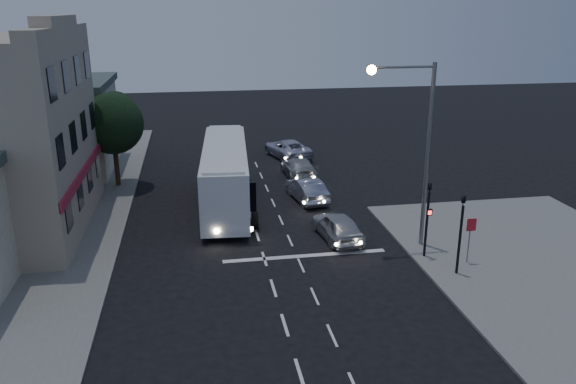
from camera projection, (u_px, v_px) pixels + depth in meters
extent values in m
plane|color=black|center=(270.00, 278.00, 25.06)|extent=(120.00, 120.00, 0.00)
cube|color=slate|center=(13.00, 229.00, 30.44)|extent=(12.00, 50.00, 0.12)
cube|color=silver|center=(300.00, 373.00, 18.50)|extent=(0.12, 1.60, 0.01)
cube|color=silver|center=(285.00, 325.00, 21.31)|extent=(0.12, 1.60, 0.01)
cube|color=silver|center=(273.00, 288.00, 24.12)|extent=(0.12, 1.60, 0.01)
cube|color=silver|center=(264.00, 259.00, 26.93)|extent=(0.12, 1.60, 0.01)
cube|color=silver|center=(257.00, 235.00, 29.74)|extent=(0.12, 1.60, 0.01)
cube|color=silver|center=(251.00, 215.00, 32.55)|extent=(0.12, 1.60, 0.01)
cube|color=silver|center=(246.00, 199.00, 35.36)|extent=(0.12, 1.60, 0.01)
cube|color=silver|center=(241.00, 185.00, 38.17)|extent=(0.12, 1.60, 0.01)
cube|color=silver|center=(238.00, 173.00, 40.97)|extent=(0.12, 1.60, 0.01)
cube|color=silver|center=(332.00, 335.00, 20.63)|extent=(0.10, 1.50, 0.01)
cube|color=silver|center=(315.00, 296.00, 23.44)|extent=(0.10, 1.50, 0.01)
cube|color=silver|center=(301.00, 265.00, 26.25)|extent=(0.10, 1.50, 0.01)
cube|color=silver|center=(290.00, 240.00, 29.06)|extent=(0.10, 1.50, 0.01)
cube|color=silver|center=(281.00, 220.00, 31.87)|extent=(0.10, 1.50, 0.01)
cube|color=silver|center=(273.00, 203.00, 34.68)|extent=(0.10, 1.50, 0.01)
cube|color=silver|center=(267.00, 188.00, 37.49)|extent=(0.10, 1.50, 0.01)
cube|color=silver|center=(261.00, 176.00, 40.30)|extent=(0.10, 1.50, 0.01)
cube|color=silver|center=(256.00, 165.00, 43.10)|extent=(0.10, 1.50, 0.01)
cube|color=silver|center=(305.00, 256.00, 27.25)|extent=(8.00, 0.35, 0.01)
cube|color=white|center=(225.00, 174.00, 33.73)|extent=(3.39, 12.33, 3.25)
cube|color=white|center=(224.00, 147.00, 33.21)|extent=(2.95, 11.90, 0.18)
cube|color=black|center=(233.00, 197.00, 27.91)|extent=(2.34, 0.29, 1.52)
cube|color=black|center=(245.00, 160.00, 34.20)|extent=(0.75, 10.13, 0.91)
cube|color=black|center=(203.00, 162.00, 33.79)|extent=(0.75, 10.13, 0.91)
cube|color=red|center=(245.00, 175.00, 35.03)|extent=(0.42, 5.57, 1.42)
cube|color=red|center=(204.00, 177.00, 34.62)|extent=(0.42, 5.57, 1.42)
cylinder|color=black|center=(208.00, 223.00, 29.99)|extent=(0.43, 1.04, 1.02)
cylinder|color=black|center=(255.00, 220.00, 30.40)|extent=(0.43, 1.04, 1.02)
cylinder|color=black|center=(204.00, 186.00, 36.36)|extent=(0.43, 1.04, 1.02)
cylinder|color=black|center=(243.00, 184.00, 36.77)|extent=(0.43, 1.04, 1.02)
cylinder|color=black|center=(203.00, 178.00, 37.98)|extent=(0.43, 1.04, 1.02)
cylinder|color=black|center=(241.00, 176.00, 38.39)|extent=(0.43, 1.04, 1.02)
cylinder|color=#FFF2CC|center=(217.00, 231.00, 28.25)|extent=(0.27, 0.07, 0.26)
cylinder|color=#FFF2CC|center=(251.00, 229.00, 28.53)|extent=(0.27, 0.07, 0.26)
imported|color=silver|center=(337.00, 226.00, 29.05)|extent=(2.18, 4.34, 1.42)
imported|color=#A2A2B1|center=(306.00, 190.00, 34.92)|extent=(2.16, 4.47, 1.41)
imported|color=#A9A9A9|center=(299.00, 168.00, 39.75)|extent=(2.10, 4.84, 1.39)
imported|color=silver|center=(287.00, 148.00, 45.05)|extent=(3.67, 5.65, 1.45)
cylinder|color=black|center=(427.00, 225.00, 26.49)|extent=(0.12, 0.12, 3.20)
imported|color=black|center=(430.00, 183.00, 25.85)|extent=(0.15, 0.18, 0.90)
cube|color=black|center=(429.00, 212.00, 26.11)|extent=(0.25, 0.12, 0.30)
cube|color=#FF0C0C|center=(430.00, 213.00, 26.04)|extent=(0.16, 0.02, 0.18)
cylinder|color=black|center=(460.00, 240.00, 24.73)|extent=(0.12, 0.12, 3.20)
imported|color=black|center=(464.00, 196.00, 24.09)|extent=(0.18, 0.15, 0.90)
cylinder|color=slate|center=(469.00, 242.00, 26.02)|extent=(0.06, 0.06, 2.00)
cube|color=red|center=(472.00, 225.00, 25.67)|extent=(0.45, 0.03, 0.60)
cylinder|color=slate|center=(427.00, 158.00, 26.96)|extent=(0.20, 0.20, 9.00)
cylinder|color=slate|center=(404.00, 67.00, 25.38)|extent=(3.00, 0.12, 0.12)
sphere|color=#FFBF59|center=(372.00, 70.00, 25.17)|extent=(0.44, 0.44, 0.44)
cube|color=tan|center=(56.00, 31.00, 27.78)|extent=(1.00, 12.00, 0.50)
cube|color=tan|center=(55.00, 21.00, 27.63)|extent=(1.00, 6.00, 0.50)
cube|color=#AA223A|center=(84.00, 171.00, 30.14)|extent=(0.15, 12.00, 0.50)
cube|color=black|center=(69.00, 214.00, 26.17)|extent=(0.06, 1.30, 1.50)
cube|color=black|center=(80.00, 194.00, 28.98)|extent=(0.06, 1.30, 1.50)
cube|color=black|center=(90.00, 178.00, 31.78)|extent=(0.06, 1.30, 1.50)
cube|color=black|center=(98.00, 164.00, 34.59)|extent=(0.06, 1.30, 1.50)
cube|color=black|center=(61.00, 151.00, 25.23)|extent=(0.06, 1.30, 1.50)
cube|color=black|center=(73.00, 137.00, 28.04)|extent=(0.06, 1.30, 1.50)
cube|color=black|center=(84.00, 125.00, 30.85)|extent=(0.06, 1.30, 1.50)
cube|color=black|center=(92.00, 116.00, 33.66)|extent=(0.06, 1.30, 1.50)
cube|color=black|center=(52.00, 84.00, 24.29)|extent=(0.06, 1.30, 1.50)
cube|color=black|center=(66.00, 76.00, 27.10)|extent=(0.06, 1.30, 1.50)
cube|color=black|center=(77.00, 70.00, 29.91)|extent=(0.06, 1.30, 1.50)
cube|color=black|center=(87.00, 65.00, 32.72)|extent=(0.06, 1.30, 1.50)
cube|color=#B5A98A|center=(47.00, 129.00, 40.64)|extent=(9.00, 9.00, 6.00)
cube|color=#404E4A|center=(41.00, 84.00, 39.62)|extent=(9.40, 9.40, 0.50)
cylinder|color=black|center=(117.00, 165.00, 37.31)|extent=(0.32, 0.32, 2.80)
sphere|color=black|center=(112.00, 123.00, 36.43)|extent=(4.00, 4.00, 4.00)
sphere|color=#1E351C|center=(116.00, 111.00, 36.81)|extent=(2.60, 2.60, 2.60)
sphere|color=black|center=(106.00, 119.00, 35.70)|extent=(2.40, 2.40, 2.40)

